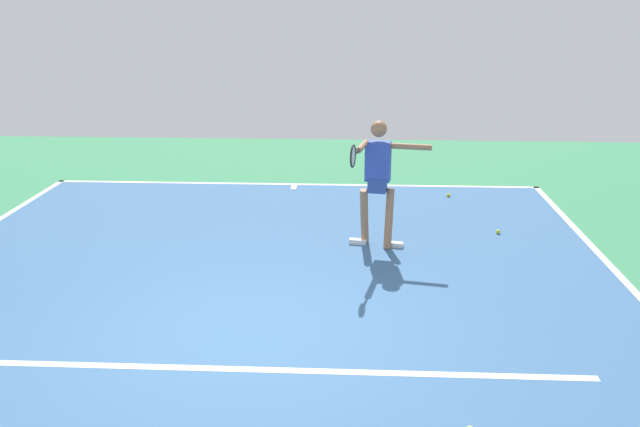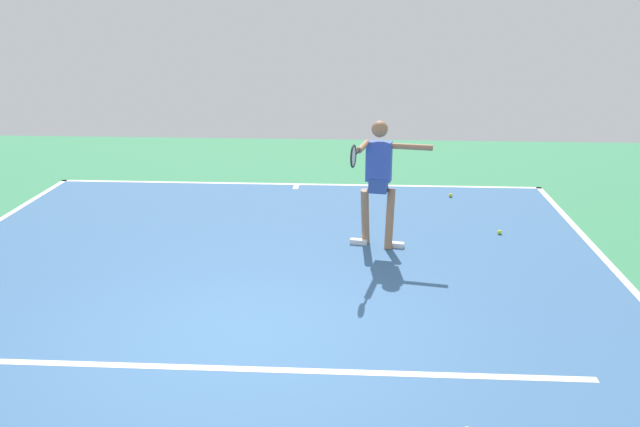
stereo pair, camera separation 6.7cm
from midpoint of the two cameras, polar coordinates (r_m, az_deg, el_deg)
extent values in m
plane|color=#388456|center=(7.42, -6.50, -9.83)|extent=(21.19, 21.19, 0.00)
cube|color=#38608E|center=(7.42, -6.50, -9.81)|extent=(9.10, 12.44, 0.00)
cube|color=white|center=(13.18, -2.22, 2.41)|extent=(9.10, 0.10, 0.01)
cube|color=white|center=(6.81, -7.47, -12.47)|extent=(6.82, 0.10, 0.01)
cube|color=white|center=(12.98, -2.30, 2.19)|extent=(0.10, 0.30, 0.01)
cylinder|color=#9E7051|center=(9.79, 5.46, -0.41)|extent=(0.16, 0.30, 0.85)
cube|color=white|center=(9.90, 5.91, -2.54)|extent=(0.25, 0.14, 0.07)
cylinder|color=#9E7051|center=(9.84, 3.45, -0.26)|extent=(0.16, 0.30, 0.85)
cube|color=white|center=(9.98, 2.91, -2.30)|extent=(0.25, 0.14, 0.07)
cube|color=#2D4799|center=(9.68, 4.52, 2.34)|extent=(0.28, 0.24, 0.20)
cube|color=#334CB2|center=(9.60, 4.56, 4.28)|extent=(0.37, 0.24, 0.55)
sphere|color=#9E7051|center=(9.51, 4.63, 6.91)|extent=(0.22, 0.22, 0.22)
cylinder|color=#9E7051|center=(9.49, 7.26, 5.44)|extent=(0.56, 0.18, 0.08)
cylinder|color=#9E7051|center=(9.31, 3.28, 5.51)|extent=(0.18, 0.56, 0.08)
cylinder|color=black|center=(8.94, 2.81, 5.02)|extent=(0.07, 0.22, 0.03)
torus|color=black|center=(8.70, 2.49, 4.70)|extent=(0.08, 0.29, 0.29)
cylinder|color=silver|center=(8.70, 2.49, 4.70)|extent=(0.05, 0.24, 0.25)
sphere|color=#CCE033|center=(10.71, 14.17, -1.45)|extent=(0.07, 0.07, 0.07)
sphere|color=yellow|center=(12.53, 10.30, 1.50)|extent=(0.07, 0.07, 0.07)
camera|label=1|loc=(0.03, -90.23, -0.07)|focal=39.18mm
camera|label=2|loc=(0.03, 89.77, 0.07)|focal=39.18mm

